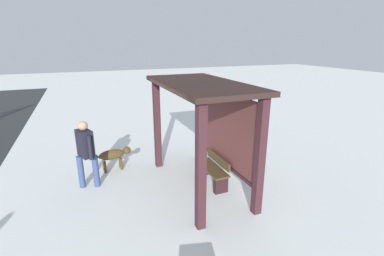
# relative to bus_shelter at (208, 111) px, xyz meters

# --- Properties ---
(ground_plane) EXTENTS (60.00, 60.00, 0.00)m
(ground_plane) POSITION_rel_bus_shelter_xyz_m (0.00, -0.20, -1.85)
(ground_plane) COLOR white
(bus_shelter) EXTENTS (3.30, 1.63, 2.52)m
(bus_shelter) POSITION_rel_bus_shelter_xyz_m (0.00, 0.00, 0.00)
(bus_shelter) COLOR #3D1F25
(bus_shelter) RESTS_ON ground
(bench_left_inside) EXTENTS (1.17, 0.38, 0.71)m
(bench_left_inside) POSITION_rel_bus_shelter_xyz_m (0.00, 0.15, -1.53)
(bench_left_inside) COLOR #4B3B21
(bench_left_inside) RESTS_ON ground
(person_walking) EXTENTS (0.62, 0.51, 1.65)m
(person_walking) POSITION_rel_bus_shelter_xyz_m (-0.95, -2.68, -0.88)
(person_walking) COLOR black
(person_walking) RESTS_ON ground
(dog) EXTENTS (0.30, 1.02, 0.61)m
(dog) POSITION_rel_bus_shelter_xyz_m (-1.68, -2.00, -1.42)
(dog) COLOR #4F3D1E
(dog) RESTS_ON ground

